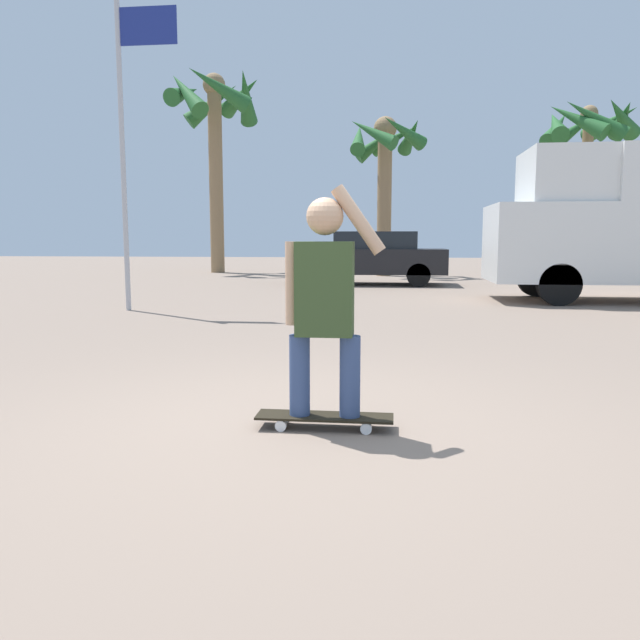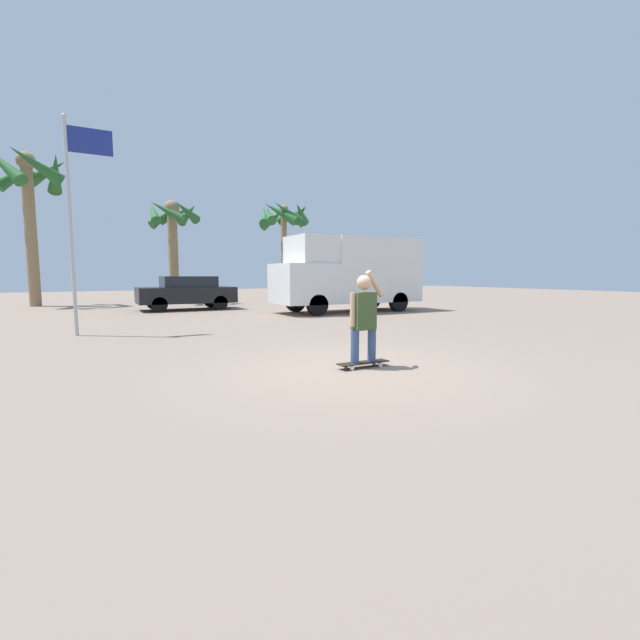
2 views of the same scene
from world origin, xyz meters
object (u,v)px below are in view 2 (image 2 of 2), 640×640
at_px(skateboard, 363,363).
at_px(parked_car_black, 187,292).
at_px(person_skateboarder, 364,313).
at_px(palm_tree_far_left, 28,183).
at_px(flagpole, 75,207).
at_px(camper_van, 350,272).
at_px(palm_tree_center_background, 173,224).
at_px(palm_tree_near_van, 284,218).

xyz_separation_m(skateboard, parked_car_black, (-0.12, 13.71, 0.71)).
xyz_separation_m(person_skateboarder, parked_car_black, (-0.12, 13.71, -0.13)).
xyz_separation_m(person_skateboarder, palm_tree_far_left, (-6.29, 19.51, 5.07)).
bearing_deg(person_skateboarder, flagpole, 122.17).
height_order(skateboard, flagpole, flagpole).
bearing_deg(parked_car_black, camper_van, -36.19).
relative_size(parked_car_black, palm_tree_center_background, 0.75).
height_order(parked_car_black, flagpole, flagpole).
relative_size(person_skateboarder, camper_van, 0.24).
xyz_separation_m(person_skateboarder, flagpole, (-4.20, 6.68, 2.33)).
bearing_deg(palm_tree_far_left, parked_car_black, -43.21).
relative_size(camper_van, palm_tree_far_left, 0.84).
xyz_separation_m(parked_car_black, palm_tree_near_van, (7.41, 6.02, 4.36)).
distance_m(palm_tree_center_background, flagpole, 12.27).
bearing_deg(flagpole, person_skateboarder, -57.83).
distance_m(skateboard, palm_tree_near_van, 21.64).
distance_m(person_skateboarder, palm_tree_center_background, 18.41).
xyz_separation_m(person_skateboarder, palm_tree_near_van, (7.29, 19.73, 4.23)).
height_order(palm_tree_center_background, palm_tree_far_left, palm_tree_far_left).
bearing_deg(skateboard, palm_tree_near_van, 69.73).
distance_m(camper_van, palm_tree_near_van, 11.00).
xyz_separation_m(palm_tree_near_van, palm_tree_center_background, (-7.16, -1.62, -0.94)).
distance_m(camper_van, palm_tree_center_background, 10.66).
bearing_deg(skateboard, flagpole, 122.17).
bearing_deg(palm_tree_far_left, person_skateboarder, -72.12).
bearing_deg(palm_tree_center_background, person_skateboarder, -90.42).
relative_size(parked_car_black, flagpole, 0.75).
bearing_deg(skateboard, person_skateboarder, 180.00).
distance_m(skateboard, palm_tree_center_background, 18.58).
height_order(skateboard, palm_tree_center_background, palm_tree_center_background).
distance_m(camper_van, parked_car_black, 7.33).
relative_size(palm_tree_near_van, palm_tree_far_left, 0.82).
relative_size(parked_car_black, palm_tree_near_van, 0.66).
xyz_separation_m(skateboard, person_skateboarder, (-0.00, 0.00, 0.84)).
relative_size(skateboard, flagpole, 0.17).
height_order(palm_tree_far_left, flagpole, palm_tree_far_left).
height_order(palm_tree_near_van, flagpole, palm_tree_near_van).
xyz_separation_m(palm_tree_near_van, flagpole, (-11.49, -13.06, -1.90)).
height_order(skateboard, palm_tree_far_left, palm_tree_far_left).
xyz_separation_m(palm_tree_center_background, flagpole, (-4.33, -11.44, -0.96)).
distance_m(skateboard, person_skateboarder, 0.84).
height_order(skateboard, camper_van, camper_van).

